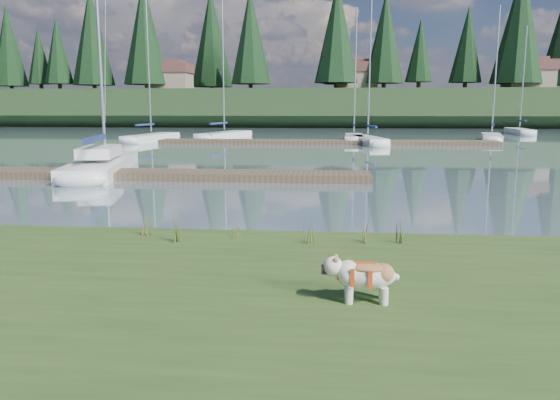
# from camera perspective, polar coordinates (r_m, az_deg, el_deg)

# --- Properties ---
(ground) EXTENTS (200.00, 200.00, 0.00)m
(ground) POSITION_cam_1_polar(r_m,az_deg,el_deg) (42.73, 2.09, 5.89)
(ground) COLOR slate
(ground) RESTS_ON ground
(bank) EXTENTS (60.00, 9.00, 0.35)m
(bank) POSITION_cam_1_polar(r_m,az_deg,el_deg) (7.51, -14.01, -11.96)
(bank) COLOR #314B1D
(bank) RESTS_ON ground
(ridge) EXTENTS (200.00, 20.00, 5.00)m
(ridge) POSITION_cam_1_polar(r_m,az_deg,el_deg) (85.60, 3.75, 9.51)
(ridge) COLOR black
(ridge) RESTS_ON ground
(bulldog) EXTENTS (0.99, 0.43, 0.60)m
(bulldog) POSITION_cam_1_polar(r_m,az_deg,el_deg) (7.38, 8.79, -7.65)
(bulldog) COLOR silver
(bulldog) RESTS_ON bank
(sailboat_main) EXTENTS (4.14, 10.26, 14.36)m
(sailboat_main) POSITION_cam_1_polar(r_m,az_deg,el_deg) (26.47, -17.79, 3.92)
(sailboat_main) COLOR white
(sailboat_main) RESTS_ON ground
(dock_near) EXTENTS (16.00, 2.00, 0.30)m
(dock_near) POSITION_cam_1_polar(r_m,az_deg,el_deg) (22.66, -11.14, 2.60)
(dock_near) COLOR #4C3D2C
(dock_near) RESTS_ON ground
(dock_far) EXTENTS (26.00, 2.20, 0.30)m
(dock_far) POSITION_cam_1_polar(r_m,az_deg,el_deg) (42.66, 4.79, 6.05)
(dock_far) COLOR #4C3D2C
(dock_far) RESTS_ON ground
(sailboat_bg_0) EXTENTS (2.99, 8.65, 12.26)m
(sailboat_bg_0) POSITION_cam_1_polar(r_m,az_deg,el_deg) (48.18, -12.88, 6.47)
(sailboat_bg_0) COLOR white
(sailboat_bg_0) RESTS_ON ground
(sailboat_bg_1) EXTENTS (4.21, 9.29, 13.50)m
(sailboat_bg_1) POSITION_cam_1_polar(r_m,az_deg,el_deg) (50.81, -5.42, 6.84)
(sailboat_bg_1) COLOR white
(sailboat_bg_1) RESTS_ON ground
(sailboat_bg_2) EXTENTS (1.64, 7.15, 10.77)m
(sailboat_bg_2) POSITION_cam_1_polar(r_m,az_deg,el_deg) (46.30, 7.72, 6.52)
(sailboat_bg_2) COLOR white
(sailboat_bg_2) RESTS_ON ground
(sailboat_bg_3) EXTENTS (2.95, 7.60, 11.02)m
(sailboat_bg_3) POSITION_cam_1_polar(r_m,az_deg,el_deg) (43.60, 8.93, 6.28)
(sailboat_bg_3) COLOR white
(sailboat_bg_3) RESTS_ON ground
(sailboat_bg_4) EXTENTS (3.18, 7.63, 11.10)m
(sailboat_bg_4) POSITION_cam_1_polar(r_m,az_deg,el_deg) (50.15, 21.20, 6.19)
(sailboat_bg_4) COLOR white
(sailboat_bg_4) RESTS_ON ground
(sailboat_bg_5) EXTENTS (2.00, 7.80, 11.06)m
(sailboat_bg_5) POSITION_cam_1_polar(r_m,az_deg,el_deg) (63.37, 23.58, 6.65)
(sailboat_bg_5) COLOR white
(sailboat_bg_5) RESTS_ON ground
(weed_0) EXTENTS (0.17, 0.14, 0.67)m
(weed_0) POSITION_cam_1_polar(r_m,az_deg,el_deg) (10.60, -10.96, -2.86)
(weed_0) COLOR #475B23
(weed_0) RESTS_ON bank
(weed_1) EXTENTS (0.17, 0.14, 0.40)m
(weed_1) POSITION_cam_1_polar(r_m,az_deg,el_deg) (10.77, -4.46, -3.13)
(weed_1) COLOR #475B23
(weed_1) RESTS_ON bank
(weed_2) EXTENTS (0.17, 0.14, 0.58)m
(weed_2) POSITION_cam_1_polar(r_m,az_deg,el_deg) (10.50, 9.03, -3.13)
(weed_2) COLOR #475B23
(weed_2) RESTS_ON bank
(weed_3) EXTENTS (0.17, 0.14, 0.50)m
(weed_3) POSITION_cam_1_polar(r_m,az_deg,el_deg) (11.31, -13.70, -2.53)
(weed_3) COLOR #475B23
(weed_3) RESTS_ON bank
(weed_4) EXTENTS (0.17, 0.14, 0.49)m
(weed_4) POSITION_cam_1_polar(r_m,az_deg,el_deg) (10.36, 2.98, -3.41)
(weed_4) COLOR #475B23
(weed_4) RESTS_ON bank
(weed_5) EXTENTS (0.17, 0.14, 0.59)m
(weed_5) POSITION_cam_1_polar(r_m,az_deg,el_deg) (10.60, 12.33, -3.08)
(weed_5) COLOR #475B23
(weed_5) RESTS_ON bank
(mud_lip) EXTENTS (60.00, 0.50, 0.14)m
(mud_lip) POSITION_cam_1_polar(r_m,az_deg,el_deg) (11.58, -6.82, -4.52)
(mud_lip) COLOR #33281C
(mud_lip) RESTS_ON ground
(conifer_1) EXTENTS (4.40, 4.40, 11.30)m
(conifer_1) POSITION_cam_1_polar(r_m,az_deg,el_deg) (94.08, -22.22, 14.21)
(conifer_1) COLOR #382619
(conifer_1) RESTS_ON ridge
(conifer_2) EXTENTS (6.60, 6.60, 16.05)m
(conifer_2) POSITION_cam_1_polar(r_m,az_deg,el_deg) (85.76, -13.97, 16.65)
(conifer_2) COLOR #382619
(conifer_2) RESTS_ON ridge
(conifer_3) EXTENTS (4.84, 4.84, 12.25)m
(conifer_3) POSITION_cam_1_polar(r_m,az_deg,el_deg) (85.92, -3.14, 15.69)
(conifer_3) COLOR #382619
(conifer_3) RESTS_ON ridge
(conifer_4) EXTENTS (6.16, 6.16, 15.10)m
(conifer_4) POSITION_cam_1_polar(r_m,az_deg,el_deg) (79.22, 5.96, 17.14)
(conifer_4) COLOR #382619
(conifer_4) RESTS_ON ridge
(conifer_5) EXTENTS (3.96, 3.96, 10.35)m
(conifer_5) POSITION_cam_1_polar(r_m,az_deg,el_deg) (83.90, 14.41, 14.92)
(conifer_5) COLOR #382619
(conifer_5) RESTS_ON ridge
(conifer_6) EXTENTS (7.04, 7.04, 17.00)m
(conifer_6) POSITION_cam_1_polar(r_m,az_deg,el_deg) (85.26, 23.76, 16.48)
(conifer_6) COLOR #382619
(conifer_6) RESTS_ON ridge
(house_0) EXTENTS (6.30, 5.30, 4.65)m
(house_0) POSITION_cam_1_polar(r_m,az_deg,el_deg) (86.21, -11.42, 12.54)
(house_0) COLOR gray
(house_0) RESTS_ON ridge
(house_1) EXTENTS (6.30, 5.30, 4.65)m
(house_1) POSITION_cam_1_polar(r_m,az_deg,el_deg) (83.76, 7.96, 12.73)
(house_1) COLOR gray
(house_1) RESTS_ON ridge
(house_2) EXTENTS (6.30, 5.30, 4.65)m
(house_2) POSITION_cam_1_polar(r_m,az_deg,el_deg) (86.22, 24.52, 11.87)
(house_2) COLOR gray
(house_2) RESTS_ON ridge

